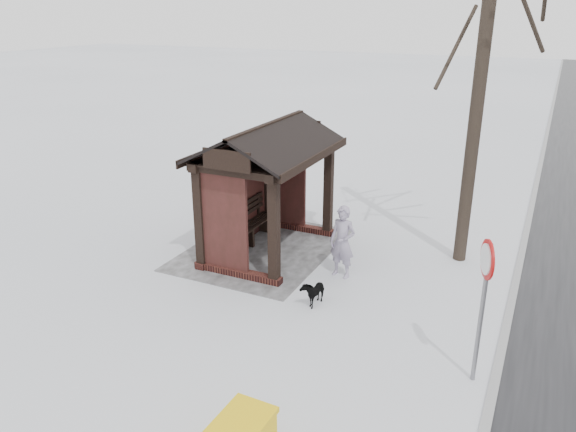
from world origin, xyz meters
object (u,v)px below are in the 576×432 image
(dog, at_px, (313,291))
(road_sign, at_px, (485,282))
(bus_shelter, at_px, (262,163))
(pedestrian, at_px, (342,242))

(dog, xyz_separation_m, road_sign, (1.13, 3.20, 1.44))
(bus_shelter, xyz_separation_m, road_sign, (3.02, 5.31, -0.46))
(pedestrian, bearing_deg, bus_shelter, 175.36)
(dog, relative_size, road_sign, 0.27)
(bus_shelter, bearing_deg, dog, 48.13)
(dog, bearing_deg, pedestrian, 91.59)
(bus_shelter, relative_size, pedestrian, 2.26)
(pedestrian, bearing_deg, dog, -84.75)
(pedestrian, height_order, road_sign, road_sign)
(pedestrian, height_order, dog, pedestrian)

